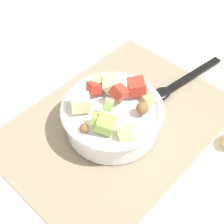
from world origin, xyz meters
The scene contains 4 objects.
ground_plane centered at (0.00, 0.00, 0.00)m, with size 2.40×2.40×0.00m, color silver.
placemat centered at (0.00, 0.00, 0.00)m, with size 0.49×0.35×0.01m, color gray.
salad_bowl centered at (0.01, 0.00, 0.05)m, with size 0.21×0.21×0.11m.
serving_spoon centered at (-0.18, 0.03, 0.01)m, with size 0.23×0.06×0.01m.
Camera 1 is at (0.33, 0.29, 0.55)m, focal length 52.02 mm.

